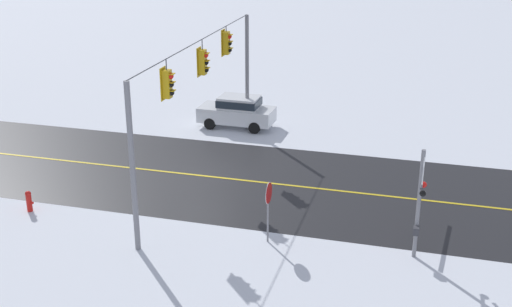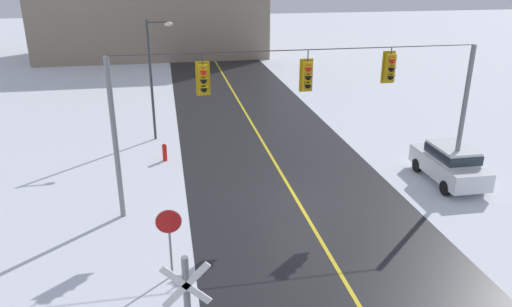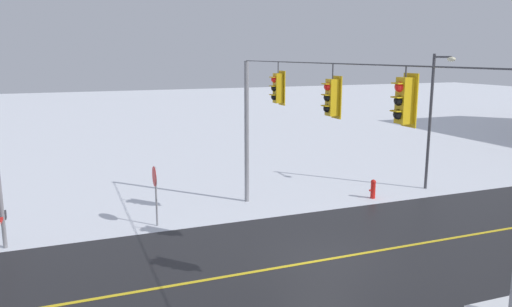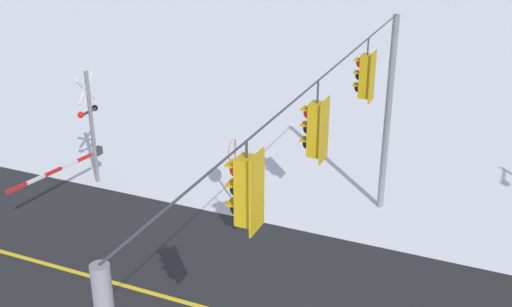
{
  "view_description": "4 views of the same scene",
  "coord_description": "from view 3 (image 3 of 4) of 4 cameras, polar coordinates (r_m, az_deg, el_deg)",
  "views": [
    {
      "loc": [
        -26.15,
        -9.73,
        11.68
      ],
      "look_at": [
        -3.53,
        -3.42,
        2.74
      ],
      "focal_mm": 46.64,
      "sensor_mm": 36.0,
      "label": 1
    },
    {
      "loc": [
        -5.03,
        -17.56,
        9.16
      ],
      "look_at": [
        -2.28,
        -2.9,
        3.37
      ],
      "focal_mm": 34.36,
      "sensor_mm": 36.0,
      "label": 2
    },
    {
      "loc": [
        12.99,
        -7.45,
        6.45
      ],
      "look_at": [
        -4.08,
        -0.72,
        2.78
      ],
      "focal_mm": 34.71,
      "sensor_mm": 36.0,
      "label": 3
    },
    {
      "loc": [
        11.06,
        3.39,
        9.54
      ],
      "look_at": [
        -2.82,
        -2.59,
        3.07
      ],
      "focal_mm": 43.69,
      "sensor_mm": 36.0,
      "label": 4
    }
  ],
  "objects": [
    {
      "name": "road_asphalt",
      "position": [
        19.78,
        23.32,
        -8.67
      ],
      "size": [
        9.0,
        80.0,
        0.01
      ],
      "primitive_type": "cube",
      "color": "black",
      "rests_on": "ground"
    },
    {
      "name": "stop_sign",
      "position": [
        19.08,
        -11.56,
        -3.29
      ],
      "size": [
        0.8,
        0.09,
        2.35
      ],
      "color": "gray",
      "rests_on": "ground"
    },
    {
      "name": "ground_plane",
      "position": [
        16.31,
        7.79,
        -12.09
      ],
      "size": [
        160.0,
        160.0,
        0.0
      ],
      "primitive_type": "plane",
      "color": "silver"
    },
    {
      "name": "signal_span",
      "position": [
        15.13,
        8.2,
        2.8
      ],
      "size": [
        14.2,
        0.47,
        6.22
      ],
      "color": "gray",
      "rests_on": "ground"
    },
    {
      "name": "streetlamp_near",
      "position": [
        24.89,
        19.81,
        4.81
      ],
      "size": [
        1.39,
        0.28,
        6.5
      ],
      "color": "#38383D",
      "rests_on": "ground"
    },
    {
      "name": "lane_centre_line",
      "position": [
        19.78,
        23.32,
        -8.65
      ],
      "size": [
        0.14,
        72.0,
        0.01
      ],
      "primitive_type": "cube",
      "color": "gold",
      "rests_on": "ground"
    },
    {
      "name": "fire_hydrant",
      "position": [
        23.23,
        13.34,
        -3.92
      ],
      "size": [
        0.24,
        0.31,
        0.88
      ],
      "color": "red",
      "rests_on": "ground"
    }
  ]
}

